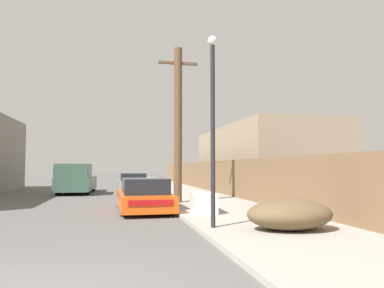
{
  "coord_description": "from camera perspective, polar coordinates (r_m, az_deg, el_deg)",
  "views": [
    {
      "loc": [
        1.13,
        -4.84,
        1.67
      ],
      "look_at": [
        4.08,
        9.69,
        2.6
      ],
      "focal_mm": 35.0,
      "sensor_mm": 36.0,
      "label": 1
    }
  ],
  "objects": [
    {
      "name": "pickup_truck",
      "position": [
        24.99,
        -17.27,
        -5.08
      ],
      "size": [
        2.2,
        5.91,
        1.88
      ],
      "rotation": [
        0.0,
        0.0,
        3.11
      ],
      "color": "#385647",
      "rests_on": "ground"
    },
    {
      "name": "wooden_fence",
      "position": [
        24.78,
        2.85,
        -4.9
      ],
      "size": [
        0.08,
        40.74,
        1.95
      ],
      "primitive_type": "cube",
      "color": "brown",
      "rests_on": "sidewalk_curb"
    },
    {
      "name": "discarded_fridge",
      "position": [
        13.14,
        1.75,
        -8.86
      ],
      "size": [
        0.76,
        1.68,
        0.7
      ],
      "rotation": [
        0.0,
        0.0,
        -0.05
      ],
      "color": "white",
      "rests_on": "sidewalk_curb"
    },
    {
      "name": "building_right_house",
      "position": [
        26.96,
        10.59,
        -2.33
      ],
      "size": [
        6.0,
        13.93,
        4.45
      ],
      "primitive_type": "cube",
      "color": "gray",
      "rests_on": "ground"
    },
    {
      "name": "street_lamp",
      "position": [
        9.87,
        3.18,
        4.33
      ],
      "size": [
        0.26,
        0.26,
        5.05
      ],
      "color": "#232326",
      "rests_on": "sidewalk_curb"
    },
    {
      "name": "brush_pile",
      "position": [
        9.74,
        14.68,
        -10.32
      ],
      "size": [
        2.18,
        1.56,
        0.77
      ],
      "color": "brown",
      "rests_on": "sidewalk_curb"
    },
    {
      "name": "utility_pole",
      "position": [
        16.93,
        -2.16,
        3.29
      ],
      "size": [
        1.8,
        0.37,
        7.0
      ],
      "color": "brown",
      "rests_on": "sidewalk_curb"
    },
    {
      "name": "car_parked_mid",
      "position": [
        25.84,
        -9.07,
        -5.9
      ],
      "size": [
        1.98,
        4.72,
        1.27
      ],
      "rotation": [
        0.0,
        0.0,
        0.02
      ],
      "color": "gray",
      "rests_on": "ground"
    },
    {
      "name": "parked_sports_car_red",
      "position": [
        14.53,
        -7.34,
        -7.89
      ],
      "size": [
        2.0,
        4.73,
        1.26
      ],
      "rotation": [
        0.0,
        0.0,
        0.03
      ],
      "color": "#E05114",
      "rests_on": "ground"
    },
    {
      "name": "sidewalk_curb",
      "position": [
        28.69,
        -3.11,
        -6.79
      ],
      "size": [
        4.2,
        63.0,
        0.12
      ],
      "primitive_type": "cube",
      "color": "#9E998E",
      "rests_on": "ground"
    }
  ]
}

